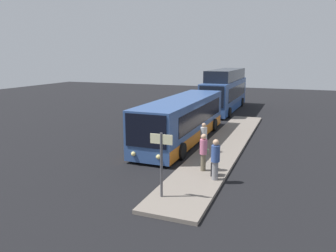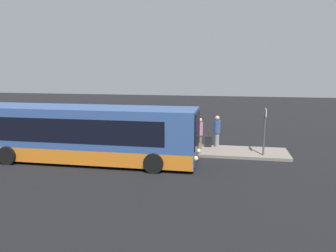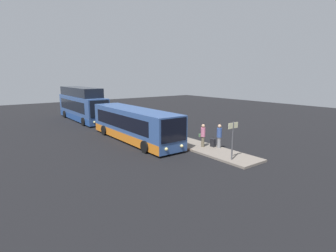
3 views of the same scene
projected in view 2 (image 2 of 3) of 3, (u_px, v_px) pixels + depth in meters
ground at (96, 161)px, 16.88m from camera, size 80.00×80.00×0.00m
platform at (114, 147)px, 19.58m from camera, size 20.00×2.40×0.16m
bus_lead at (84, 135)px, 16.63m from camera, size 11.57×2.81×2.80m
passenger_boarding at (199, 132)px, 18.52m from camera, size 0.54×0.37×1.79m
passenger_waiting at (145, 134)px, 18.28m from camera, size 0.57×0.41×1.69m
passenger_with_bags at (217, 130)px, 19.12m from camera, size 0.53×0.53×1.83m
suitcase at (208, 141)px, 19.18m from camera, size 0.39×0.24×0.88m
sign_post at (265, 125)px, 17.11m from camera, size 0.10×0.89×2.53m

